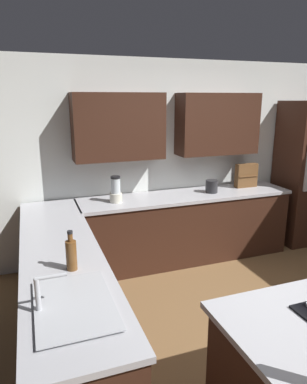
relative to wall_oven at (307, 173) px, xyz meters
The scene contains 12 objects.
ground_plane 2.73m from the wall_oven, 42.84° to the left, with size 14.00×14.00×0.00m, color brown.
wall_back 1.99m from the wall_oven, ahead, with size 6.00×0.44×2.60m.
lower_cabinets_back 2.04m from the wall_oven, ahead, with size 2.80×0.60×0.86m, color #381E14.
countertop_back 1.96m from the wall_oven, ahead, with size 2.84×0.64×0.04m, color #B2B2B7.
lower_cabinets_side 3.90m from the wall_oven, 17.62° to the left, with size 0.60×2.90×0.86m, color #381E14.
countertop_side 3.85m from the wall_oven, 17.62° to the left, with size 0.64×2.94×0.04m, color #B2B2B7.
wall_oven is the anchor object (origin of this frame).
sink_unit 4.22m from the wall_oven, 29.31° to the left, with size 0.46×0.70×0.23m.
blender 2.90m from the wall_oven, ahead, with size 0.15×0.15×0.32m.
spice_rack 1.00m from the wall_oven, ahead, with size 0.32×0.11×0.33m.
kettle 1.60m from the wall_oven, ahead, with size 0.16×0.16×0.17m, color #262628.
dish_soap_bottle 3.95m from the wall_oven, 23.65° to the left, with size 0.08×0.08×0.30m.
Camera 1 is at (2.00, 2.26, 2.12)m, focal length 32.71 mm.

